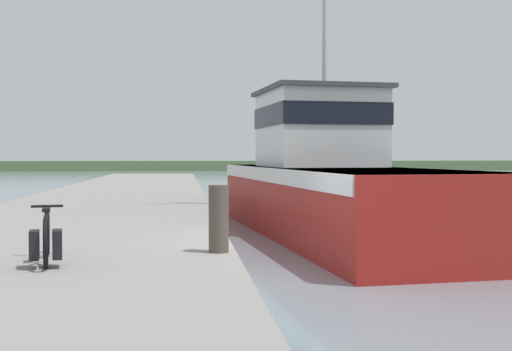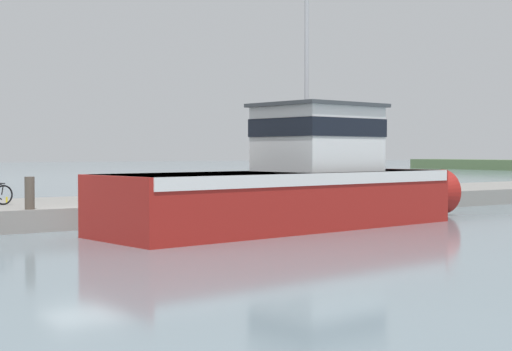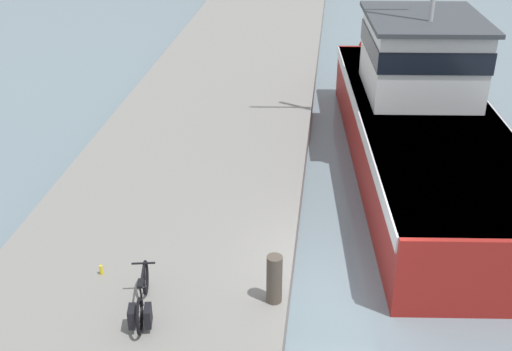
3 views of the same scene
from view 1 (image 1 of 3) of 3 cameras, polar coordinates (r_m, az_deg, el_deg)
name	(u,v)px [view 1 (image 1 of 3)]	position (r m, az deg, el deg)	size (l,w,h in m)	color
ground_plane	(293,281)	(11.10, 3.29, -9.34)	(320.00, 320.00, 0.00)	gray
dock_pier	(40,265)	(11.12, -18.62, -7.57)	(6.21, 80.00, 0.70)	gray
far_shoreline	(404,165)	(95.30, 13.01, 0.89)	(180.00, 5.00, 1.37)	#567047
fishing_boat_main	(328,180)	(17.69, 6.45, -0.44)	(4.98, 14.98, 11.45)	maroon
bicycle_touring	(46,238)	(9.00, -18.14, -5.33)	(0.63, 1.77, 0.74)	black
mooring_post	(219,219)	(9.55, -3.34, -3.85)	(0.30, 0.30, 1.00)	#51473D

